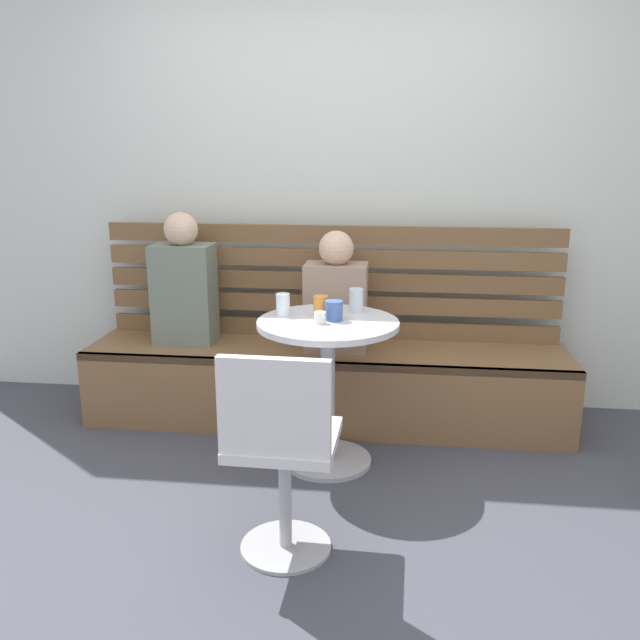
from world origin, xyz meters
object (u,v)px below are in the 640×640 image
at_px(cup_mug_blue, 334,311).
at_px(cup_tumbler_orange, 321,306).
at_px(person_adult, 184,285).
at_px(cup_water_clear, 283,304).
at_px(cup_glass_tall, 356,300).
at_px(person_child_left, 336,298).
at_px(booth_bench, 325,385).
at_px(cup_espresso_small, 320,318).
at_px(white_chair, 281,448).
at_px(cafe_table, 328,365).

xyz_separation_m(cup_mug_blue, cup_tumbler_orange, (-0.07, 0.08, 0.00)).
relative_size(person_adult, cup_water_clear, 6.81).
bearing_deg(cup_water_clear, person_adult, 144.30).
distance_m(cup_mug_blue, cup_glass_tall, 0.19).
bearing_deg(cup_glass_tall, person_child_left, 112.11).
relative_size(cup_water_clear, cup_tumbler_orange, 1.10).
bearing_deg(cup_glass_tall, person_adult, 160.17).
relative_size(booth_bench, cup_espresso_small, 48.21).
height_order(person_adult, cup_glass_tall, person_adult).
bearing_deg(cup_water_clear, cup_tumbler_orange, 4.43).
bearing_deg(white_chair, cafe_table, 83.99).
bearing_deg(white_chair, cup_water_clear, 99.22).
height_order(booth_bench, cup_espresso_small, cup_espresso_small).
xyz_separation_m(cup_espresso_small, cup_tumbler_orange, (-0.01, 0.14, 0.02)).
height_order(person_adult, cup_mug_blue, person_adult).
bearing_deg(cafe_table, person_adult, 148.50).
relative_size(person_adult, cup_tumbler_orange, 7.49).
xyz_separation_m(cafe_table, cup_espresso_small, (-0.03, -0.05, 0.25)).
distance_m(cup_espresso_small, cup_mug_blue, 0.09).
bearing_deg(cup_glass_tall, cup_water_clear, -162.92).
bearing_deg(cup_tumbler_orange, cup_mug_blue, -46.42).
xyz_separation_m(white_chair, cup_espresso_small, (0.05, 0.76, 0.30)).
relative_size(booth_bench, cafe_table, 3.65).
xyz_separation_m(cup_espresso_small, cup_mug_blue, (0.06, 0.06, 0.02)).
bearing_deg(cup_mug_blue, person_child_left, 94.49).
height_order(booth_bench, cafe_table, cafe_table).
bearing_deg(cup_tumbler_orange, cup_glass_tall, 29.38).
bearing_deg(cup_glass_tall, cup_tumbler_orange, -150.62).
xyz_separation_m(cafe_table, cup_mug_blue, (0.03, 0.01, 0.27)).
bearing_deg(cup_glass_tall, cafe_table, -124.21).
height_order(cup_glass_tall, cup_tumbler_orange, cup_glass_tall).
relative_size(cup_mug_blue, cup_glass_tall, 0.79).
relative_size(cup_espresso_small, cup_water_clear, 0.51).
bearing_deg(booth_bench, person_child_left, 0.03).
distance_m(person_child_left, cup_tumbler_orange, 0.43).
xyz_separation_m(white_chair, person_adult, (-0.80, 1.36, 0.31)).
distance_m(white_chair, person_adult, 1.60).
bearing_deg(booth_bench, cup_mug_blue, -79.01).
distance_m(person_adult, cup_water_clear, 0.81).
bearing_deg(cup_glass_tall, booth_bench, 120.19).
bearing_deg(white_chair, cup_tumbler_orange, 87.37).
distance_m(person_child_left, cup_water_clear, 0.49).
height_order(booth_bench, person_adult, person_adult).
xyz_separation_m(person_child_left, cup_glass_tall, (0.13, -0.33, 0.07)).
relative_size(white_chair, cup_tumbler_orange, 8.50).
height_order(white_chair, cup_glass_tall, cup_glass_tall).
bearing_deg(person_adult, booth_bench, -2.47).
relative_size(cup_water_clear, cup_glass_tall, 0.92).
xyz_separation_m(person_adult, person_child_left, (0.87, -0.04, -0.04)).
xyz_separation_m(booth_bench, cup_mug_blue, (0.10, -0.50, 0.57)).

